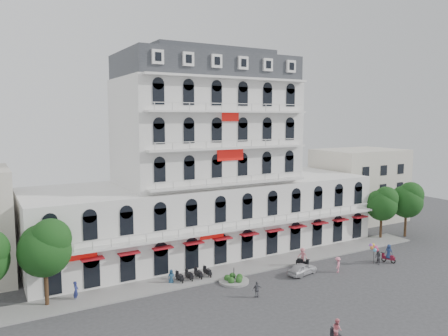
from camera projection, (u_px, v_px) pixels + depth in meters
ground at (292, 297)px, 42.39m from camera, size 120.00×120.00×0.00m
sidewalk at (243, 268)px, 50.15m from camera, size 53.00×4.00×0.16m
main_building at (207, 174)px, 56.78m from camera, size 45.00×15.00×25.80m
flank_building_east at (359, 185)px, 73.69m from camera, size 14.00×10.00×12.00m
traffic_island at (234, 280)px, 46.07m from camera, size 3.20×3.20×1.60m
parked_scooter_row at (194, 280)px, 46.87m from camera, size 4.40×1.80×1.10m
tree_west_inner at (45, 246)px, 39.64m from camera, size 4.76×4.76×8.25m
tree_east_inner at (382, 203)px, 62.21m from camera, size 4.40×4.37×7.57m
tree_east_outer at (407, 199)px, 63.27m from camera, size 4.65×4.65×8.05m
parked_car at (302, 269)px, 48.32m from camera, size 4.06×2.28×1.30m
rider_southwest at (337, 331)px, 33.29m from camera, size 0.82×1.68×2.14m
rider_east at (389, 253)px, 52.31m from camera, size 0.88×1.62×2.23m
rider_center at (303, 257)px, 50.72m from camera, size 1.09×1.61×2.30m
pedestrian_left at (171, 277)px, 45.58m from camera, size 0.81×0.57×1.55m
pedestrian_mid at (257, 289)px, 42.14m from camera, size 0.99×0.53×1.62m
pedestrian_right at (338, 265)px, 48.99m from camera, size 1.29×1.21×1.75m
pedestrian_far at (76, 291)px, 41.45m from camera, size 0.73×0.82×1.88m
balloon_vendor at (376, 254)px, 51.71m from camera, size 1.38×1.30×2.45m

